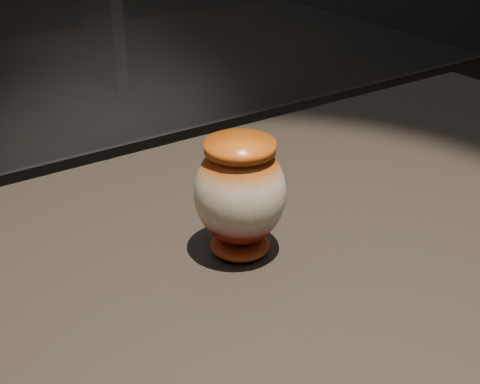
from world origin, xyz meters
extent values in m
cube|color=black|center=(0.00, 0.00, 0.88)|extent=(2.00, 0.80, 0.05)
ellipsoid|color=maroon|center=(0.05, -0.01, 0.91)|extent=(0.11, 0.11, 0.02)
ellipsoid|color=beige|center=(0.05, -0.01, 1.00)|extent=(0.16, 0.16, 0.15)
cylinder|color=#B94D11|center=(0.05, -0.01, 1.07)|extent=(0.12, 0.12, 0.01)
cube|color=black|center=(1.29, 3.39, 0.42)|extent=(0.08, 0.50, 0.85)
camera|label=1|loc=(-0.42, -0.68, 1.42)|focal=50.00mm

